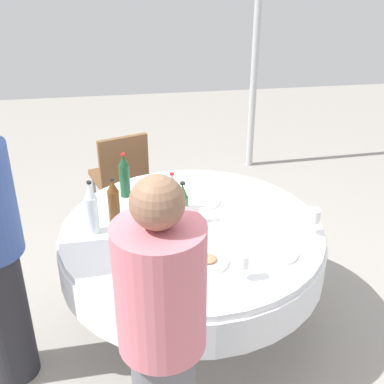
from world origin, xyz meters
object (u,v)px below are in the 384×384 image
Objects in this scene: bottle_dark_green_rear at (124,176)px; chair_front at (121,173)px; wine_glass_west at (243,263)px; person_rear at (163,352)px; bottle_green_south at (154,198)px; wine_glass_front at (128,256)px; plate_far at (276,252)px; plate_north at (141,239)px; bottle_green_west at (183,205)px; plate_east at (201,201)px; wine_glass_right at (314,216)px; bottle_clear_front at (92,209)px; dining_table at (192,247)px; bottle_brown_near at (114,202)px; plate_mid at (208,261)px; bottle_clear_right at (172,194)px; wine_glass_inner at (162,188)px; bottle_amber_inner at (156,253)px.

chair_front is at bearing 92.32° from bottle_dark_green_rear.
wine_glass_west is 0.70m from person_rear.
bottle_green_south reaches higher than wine_glass_front.
wine_glass_west is 0.62× the size of plate_far.
plate_north is at bearing -73.40° from person_rear.
chair_front is at bearing 106.81° from bottle_green_west.
wine_glass_west is 0.82m from plate_east.
wine_glass_right is at bearing -122.59° from person_rear.
person_rear is at bearing -74.36° from bottle_clear_front.
plate_east is at bearing 53.95° from wine_glass_front.
wine_glass_right is (0.67, -0.17, 0.26)m from dining_table.
wine_glass_front is at bearing -126.05° from plate_east.
bottle_brown_near is 1.17m from chair_front.
bottle_brown_near is at bearing -110.27° from chair_front.
plate_mid is at bearing -63.12° from bottle_dark_green_rear.
bottle_green_west reaches higher than bottle_clear_right.
bottle_brown_near reaches higher than plate_mid.
bottle_clear_right is 0.64m from wine_glass_front.
bottle_green_south is at bearing -157.50° from plate_east.
person_rear is at bearing -81.29° from bottle_brown_near.
plate_far is (0.79, -0.78, -0.13)m from bottle_dark_green_rear.
plate_mid is 0.43m from plate_north.
wine_glass_right is 1.29m from person_rear.
bottle_dark_green_rear is 0.91m from plate_mid.
wine_glass_front is at bearing 165.99° from wine_glass_west.
bottle_green_west is at bearing -11.80° from bottle_brown_near.
plate_north is at bearing -27.44° from bottle_clear_front.
wine_glass_west reaches higher than plate_east.
plate_north is (-0.16, -0.46, -0.08)m from wine_glass_inner.
bottle_green_west is 1.17× the size of plate_east.
bottle_green_south reaches higher than plate_north.
wine_glass_west is (0.28, -0.71, -0.02)m from bottle_clear_right.
person_rear is (0.04, -0.95, 0.09)m from plate_north.
wine_glass_right is (1.05, -0.62, -0.02)m from bottle_dark_green_rear.
bottle_amber_inner is 0.63m from person_rear.
bottle_clear_right is at bearing -91.55° from chair_front.
plate_mid reaches higher than plate_east.
bottle_brown_near is at bearing 163.96° from dining_table.
plate_north is at bearing -82.70° from bottle_dark_green_rear.
bottle_amber_inner reaches higher than wine_glass_west.
plate_north is (-0.21, -0.30, -0.11)m from bottle_clear_right.
bottle_amber_inner reaches higher than wine_glass_inner.
plate_east is 0.27× the size of chair_front.
bottle_green_south is 1.21m from person_rear.
dining_table is 10.91× the size of wine_glass_front.
wine_glass_west is 0.94m from wine_glass_inner.
plate_east is at bearing 20.68° from bottle_clear_front.
chair_front is at bearing 105.38° from plate_mid.
chair_front is (-0.26, 0.88, -0.31)m from wine_glass_inner.
bottle_brown_near is 2.01× the size of wine_glass_front.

